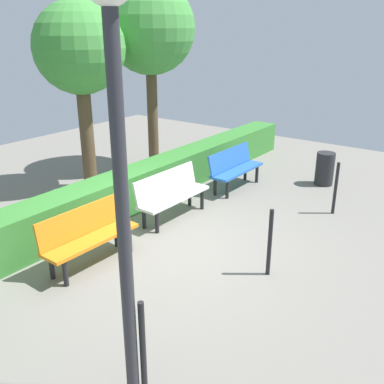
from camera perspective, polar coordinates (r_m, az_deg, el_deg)
The scene contains 12 objects.
ground_plane at distance 7.00m, azimuth -3.73°, elevation -7.27°, with size 16.00×16.00×0.00m, color gray.
bench_blue at distance 9.39m, azimuth 5.58°, elevation 3.33°, with size 1.54×0.49×0.86m.
bench_white at distance 7.88m, azimuth -2.77°, elevation -0.08°, with size 1.61×0.49×0.86m.
bench_orange at distance 6.52m, azimuth -13.51°, elevation -5.33°, with size 1.52×0.48×0.86m.
hedge_row at distance 8.42m, azimuth -8.00°, elevation 0.35°, with size 11.06×0.64×0.75m, color #387F33.
tree_near at distance 10.47m, azimuth -5.56°, elevation 20.43°, with size 2.06×2.06×4.30m.
tree_mid at distance 9.25m, azimuth -14.56°, elevation 17.53°, with size 1.82×1.82×3.82m.
railing_post_near at distance 8.45m, azimuth 18.34°, elevation 0.45°, with size 0.06×0.06×1.00m, color black.
railing_post_mid at distance 6.14m, azimuth 10.17°, elevation -6.58°, with size 0.06×0.06×1.00m, color black.
railing_post_far at distance 4.32m, azimuth -6.48°, elevation -19.63°, with size 0.06×0.06×1.00m, color black.
lamp_post at distance 3.37m, azimuth -9.83°, elevation 9.18°, with size 0.36×0.36×3.78m.
trash_bin at distance 10.04m, azimuth 17.04°, elevation 2.95°, with size 0.40×0.40×0.73m, color #262628.
Camera 1 is at (4.70, 4.00, 3.30)m, focal length 40.61 mm.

